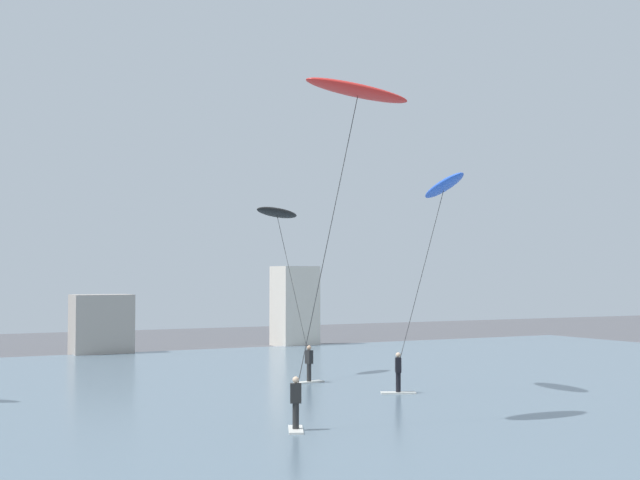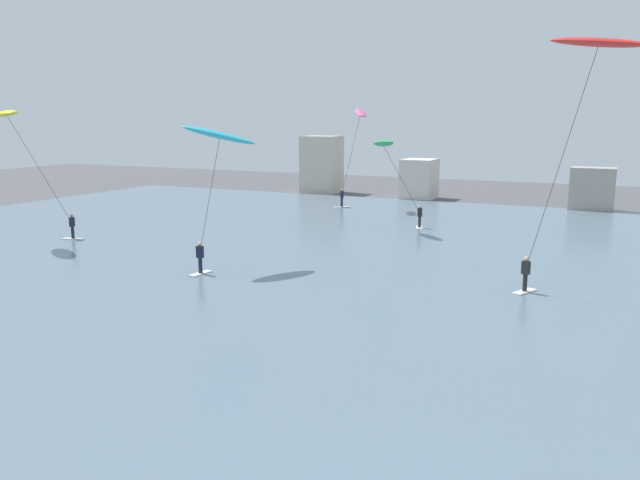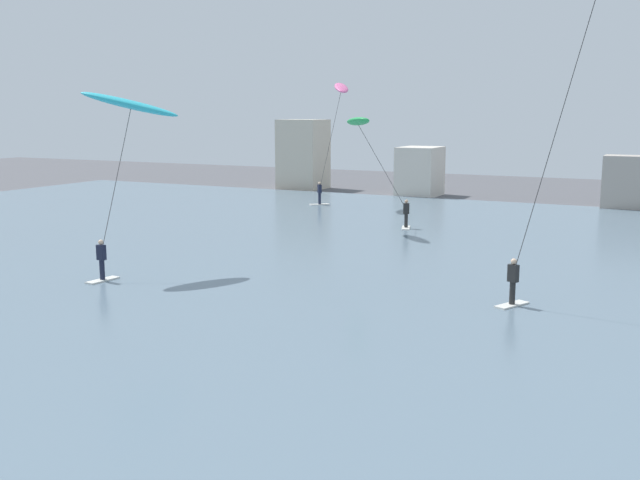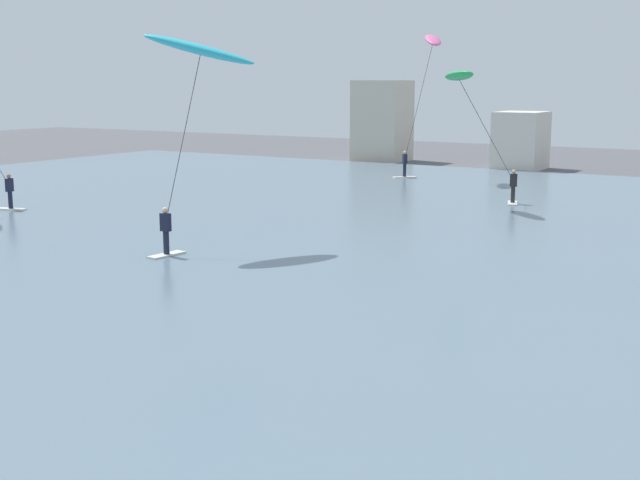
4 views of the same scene
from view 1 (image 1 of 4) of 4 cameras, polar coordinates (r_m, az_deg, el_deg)
name	(u,v)px [view 1 (image 1 of 4)]	position (r m, az deg, el deg)	size (l,w,h in m)	color
water_bay	(122,425)	(29.31, -12.76, -11.68)	(84.00, 52.00, 0.10)	slate
kitesurfer_blue	(440,201)	(36.41, 7.83, 2.55)	(3.71, 3.64, 9.10)	silver
kitesurfer_black	(281,231)	(41.73, -2.56, 0.57)	(2.81, 4.61, 8.17)	silver
kitesurfer_red	(354,112)	(28.48, 2.21, 8.32)	(4.64, 1.46, 11.11)	silver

